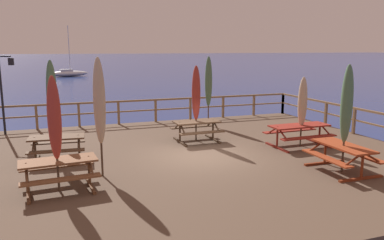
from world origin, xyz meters
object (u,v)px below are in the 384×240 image
patio_umbrella_tall_front (99,102)px  patio_umbrella_tall_mid_right (209,82)px  picnic_table_mid_left (59,168)px  patio_umbrella_short_back (54,119)px  picnic_table_front_right (343,152)px  patio_umbrella_short_mid (302,102)px  patio_umbrella_short_front (196,93)px  picnic_table_front_left (57,143)px  picnic_table_mid_centre (299,130)px  sailboat_distant (68,73)px  patio_umbrella_tall_mid_left (52,98)px  picnic_table_mid_right (197,127)px  patio_umbrella_tall_back_left (347,105)px  lamp_post_hooked (5,82)px

patio_umbrella_tall_front → patio_umbrella_tall_mid_right: bearing=45.9°
picnic_table_mid_left → patio_umbrella_short_back: size_ratio=0.68×
picnic_table_front_right → patio_umbrella_short_mid: (0.60, 2.81, 1.01)m
patio_umbrella_short_front → patio_umbrella_tall_front: bearing=-142.4°
picnic_table_front_left → picnic_table_mid_centre: (8.09, -1.01, 0.02)m
picnic_table_front_left → sailboat_distant: bearing=87.9°
patio_umbrella_tall_mid_left → picnic_table_mid_right: bearing=10.2°
picnic_table_mid_left → patio_umbrella_short_front: bearing=36.3°
picnic_table_mid_right → patio_umbrella_short_front: 1.24m
picnic_table_mid_right → patio_umbrella_tall_mid_right: bearing=59.8°
patio_umbrella_tall_back_left → patio_umbrella_tall_mid_right: size_ratio=0.98×
picnic_table_mid_left → patio_umbrella_tall_back_left: patio_umbrella_tall_back_left is taller
picnic_table_front_left → patio_umbrella_tall_front: 2.72m
picnic_table_mid_left → patio_umbrella_tall_mid_right: bearing=43.8°
picnic_table_mid_right → picnic_table_front_right: (2.65, -4.70, 0.01)m
sailboat_distant → patio_umbrella_short_mid: bearing=-82.9°
picnic_table_front_right → patio_umbrella_tall_front: 6.86m
picnic_table_mid_left → patio_umbrella_tall_mid_right: size_ratio=0.62×
patio_umbrella_tall_front → patio_umbrella_tall_back_left: bearing=-16.5°
picnic_table_front_left → lamp_post_hooked: (-1.82, 4.45, 1.56)m
picnic_table_mid_centre → lamp_post_hooked: bearing=151.2°
picnic_table_mid_left → patio_umbrella_tall_mid_right: patio_umbrella_tall_mid_right is taller
picnic_table_front_left → picnic_table_mid_left: size_ratio=0.92×
patio_umbrella_short_mid → patio_umbrella_short_back: patio_umbrella_short_back is taller
picnic_table_mid_right → patio_umbrella_tall_back_left: (2.61, -4.75, 1.37)m
patio_umbrella_short_back → patio_umbrella_short_mid: bearing=11.8°
patio_umbrella_tall_front → lamp_post_hooked: size_ratio=1.01×
picnic_table_front_right → patio_umbrella_tall_back_left: size_ratio=0.62×
patio_umbrella_tall_back_left → patio_umbrella_tall_mid_left: 8.51m
patio_umbrella_tall_mid_right → sailboat_distant: 46.66m
picnic_table_front_right → patio_umbrella_tall_mid_right: (-1.12, 7.33, 1.41)m
picnic_table_front_right → patio_umbrella_tall_mid_left: size_ratio=0.61×
picnic_table_mid_left → patio_umbrella_tall_front: (1.11, 0.69, 1.49)m
picnic_table_mid_centre → patio_umbrella_tall_mid_right: bearing=109.9°
patio_umbrella_short_front → patio_umbrella_tall_mid_left: bearing=-169.1°
picnic_table_mid_right → picnic_table_mid_centre: same height
patio_umbrella_short_back → picnic_table_front_right: bearing=-8.3°
picnic_table_front_right → picnic_table_front_left: size_ratio=1.07×
patio_umbrella_short_back → picnic_table_front_left: bearing=90.1°
picnic_table_mid_centre → picnic_table_mid_left: size_ratio=1.13×
picnic_table_mid_centre → patio_umbrella_tall_front: bearing=-172.2°
patio_umbrella_short_mid → lamp_post_hooked: 11.39m
picnic_table_mid_right → patio_umbrella_tall_front: 4.97m
picnic_table_mid_left → patio_umbrella_short_front: patio_umbrella_short_front is taller
patio_umbrella_tall_mid_right → patio_umbrella_tall_front: patio_umbrella_tall_front is taller
picnic_table_front_right → sailboat_distant: size_ratio=0.24×
picnic_table_mid_right → picnic_table_mid_left: size_ratio=0.89×
picnic_table_mid_right → patio_umbrella_short_mid: size_ratio=0.69×
picnic_table_front_left → patio_umbrella_short_mid: size_ratio=0.71×
picnic_table_mid_centre → lamp_post_hooked: 11.42m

